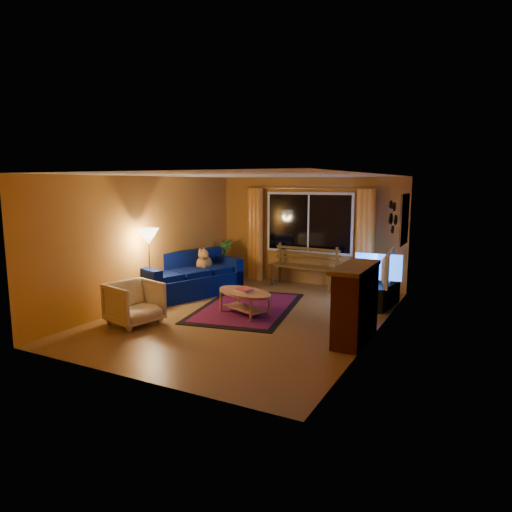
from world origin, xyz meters
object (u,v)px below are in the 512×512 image
at_px(sofa, 189,275).
at_px(armchair, 134,301).
at_px(floor_lamp, 150,268).
at_px(tv_console, 382,295).
at_px(bench, 304,277).
at_px(coffee_table, 245,303).

relative_size(sofa, armchair, 2.80).
relative_size(armchair, floor_lamp, 0.52).
xyz_separation_m(armchair, tv_console, (3.49, 3.04, -0.17)).
bearing_deg(floor_lamp, sofa, 83.33).
distance_m(bench, armchair, 4.18).
bearing_deg(bench, floor_lamp, -120.10).
xyz_separation_m(armchair, coffee_table, (1.39, 1.33, -0.18)).
height_order(sofa, armchair, sofa).
relative_size(floor_lamp, tv_console, 1.40).
xyz_separation_m(floor_lamp, coffee_table, (1.87, 0.36, -0.54)).
relative_size(armchair, tv_console, 0.73).
distance_m(sofa, floor_lamp, 1.14).
distance_m(floor_lamp, coffee_table, 1.98).
bearing_deg(sofa, bench, 64.04).
bearing_deg(bench, coffee_table, -88.59).
relative_size(sofa, tv_console, 2.05).
relative_size(armchair, coffee_table, 0.66).
xyz_separation_m(bench, tv_console, (1.96, -0.84, -0.01)).
bearing_deg(tv_console, coffee_table, -134.42).
relative_size(bench, tv_console, 1.47).
bearing_deg(floor_lamp, tv_console, 27.56).
bearing_deg(tv_console, armchair, -132.51).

